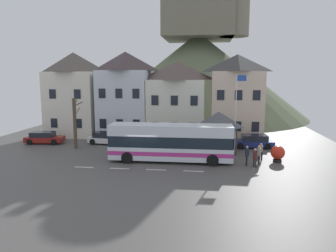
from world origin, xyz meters
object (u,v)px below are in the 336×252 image
parked_car_01 (44,138)px  flagpole (237,108)px  townhouse_02 (177,100)px  parked_car_02 (106,138)px  townhouse_00 (75,94)px  pedestrian_00 (261,150)px  bare_tree_00 (75,123)px  bus_shelter (219,120)px  townhouse_03 (236,97)px  harbour_buoy (278,153)px  pedestrian_02 (247,154)px  pedestrian_03 (259,154)px  pedestrian_01 (255,156)px  parked_car_00 (253,141)px  transit_bus (171,143)px  townhouse_01 (126,94)px  public_bench (201,142)px

parked_car_01 → flagpole: bearing=-9.4°
townhouse_02 → parked_car_01: size_ratio=2.17×
parked_car_02 → townhouse_00: bearing=146.8°
pedestrian_00 → bare_tree_00: bearing=172.7°
bus_shelter → townhouse_03: bearing=71.3°
parked_car_01 → harbour_buoy: harbour_buoy is taller
bus_shelter → pedestrian_02: 5.89m
townhouse_03 → pedestrian_00: (1.46, -9.57, -4.10)m
pedestrian_00 → pedestrian_03: bearing=-105.3°
townhouse_00 → pedestrian_01: size_ratio=6.45×
townhouse_03 → bare_tree_00: bearing=-156.8°
townhouse_00 → bare_tree_00: bearing=-67.3°
parked_car_00 → pedestrian_00: pedestrian_00 is taller
pedestrian_01 → pedestrian_03: pedestrian_03 is taller
townhouse_03 → pedestrian_03: (1.05, -11.09, -4.05)m
pedestrian_03 → pedestrian_02: bearing=-153.4°
transit_bus → flagpole: size_ratio=1.42×
townhouse_01 → townhouse_02: townhouse_01 is taller
parked_car_00 → harbour_buoy: harbour_buoy is taller
pedestrian_00 → flagpole: (-2.02, 2.72, 3.50)m
bus_shelter → parked_car_02: bus_shelter is taller
transit_bus → pedestrian_02: bearing=-5.7°
bus_shelter → flagpole: bearing=-7.6°
parked_car_00 → public_bench: (-5.47, -0.01, -0.18)m
parked_car_02 → harbour_buoy: size_ratio=2.80×
bus_shelter → parked_car_00: bearing=29.1°
parked_car_02 → pedestrian_00: size_ratio=2.74×
townhouse_02 → pedestrian_00: (8.53, -9.88, -3.73)m
townhouse_03 → parked_car_02: bearing=-162.1°
transit_bus → parked_car_00: bearing=38.6°
pedestrian_02 → pedestrian_03: bearing=26.6°
townhouse_02 → bus_shelter: townhouse_02 is taller
parked_car_01 → pedestrian_01: 22.98m
townhouse_00 → pedestrian_02: townhouse_00 is taller
townhouse_01 → parked_car_00: (14.94, -5.14, -4.54)m
pedestrian_00 → pedestrian_02: pedestrian_02 is taller
parked_car_02 → pedestrian_03: pedestrian_03 is taller
townhouse_00 → public_bench: townhouse_00 is taller
parked_car_00 → pedestrian_00: (-0.02, -5.01, 0.21)m
townhouse_03 → pedestrian_01: townhouse_03 is taller
flagpole → pedestrian_00: bearing=-53.4°
transit_bus → pedestrian_00: 8.12m
parked_car_02 → pedestrian_03: 16.77m
transit_bus → pedestrian_03: 7.57m
transit_bus → pedestrian_01: transit_bus is taller
pedestrian_00 → pedestrian_02: bearing=-125.8°
townhouse_02 → parked_car_01: (-14.30, -5.63, -3.95)m
pedestrian_02 → pedestrian_00: bearing=54.2°
pedestrian_00 → flagpole: 4.87m
pedestrian_02 → pedestrian_03: 1.19m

